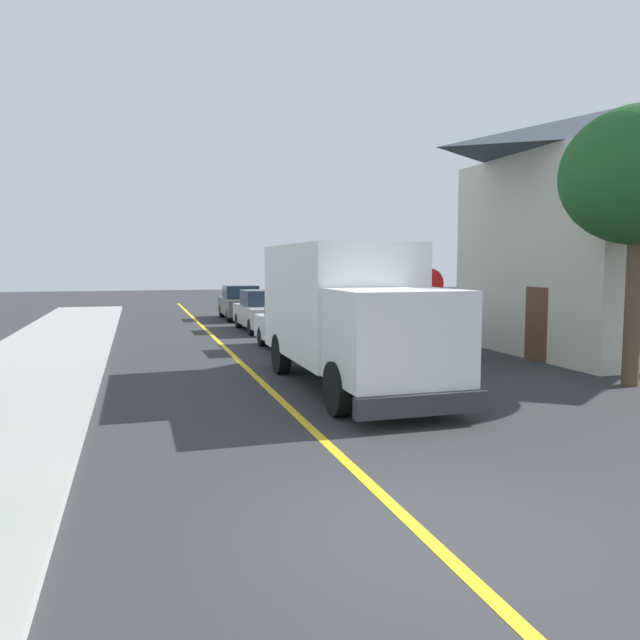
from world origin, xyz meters
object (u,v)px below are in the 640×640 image
at_px(street_tree_far_side, 639,177).
at_px(parked_car_mid, 263,312).
at_px(box_truck, 347,308).
at_px(parked_car_near, 296,326).
at_px(parked_van_across, 410,329).
at_px(stop_sign, 430,299).
at_px(parked_car_far, 241,303).

bearing_deg(street_tree_far_side, parked_car_mid, 112.70).
height_order(box_truck, parked_car_near, box_truck).
xyz_separation_m(parked_car_mid, parked_van_across, (2.96, -7.78, 0.00)).
bearing_deg(parked_car_near, parked_car_mid, 88.60).
xyz_separation_m(parked_car_near, stop_sign, (2.35, -4.61, 1.06)).
bearing_deg(parked_car_near, stop_sign, -62.99).
bearing_deg(parked_car_far, parked_van_across, -77.44).
xyz_separation_m(box_truck, parked_car_near, (0.33, 5.85, -0.97)).
bearing_deg(parked_van_across, parked_car_near, 149.47).
xyz_separation_m(box_truck, parked_car_mid, (0.48, 11.80, -0.97)).
distance_m(box_truck, parked_car_mid, 11.85).
xyz_separation_m(parked_car_near, parked_van_across, (3.11, -1.83, 0.00)).
height_order(parked_car_far, parked_van_across, same).
height_order(box_truck, parked_car_far, box_truck).
xyz_separation_m(stop_sign, street_tree_far_side, (3.50, -3.07, 2.81)).
xyz_separation_m(box_truck, street_tree_far_side, (6.18, -1.83, 2.90)).
height_order(parked_car_mid, street_tree_far_side, street_tree_far_side).
bearing_deg(stop_sign, box_truck, -155.14).
relative_size(parked_car_far, street_tree_far_side, 0.71).
distance_m(parked_car_near, stop_sign, 5.28).
height_order(box_truck, street_tree_far_side, street_tree_far_side).
height_order(parked_car_mid, parked_car_far, same).
bearing_deg(street_tree_far_side, box_truck, 163.53).
bearing_deg(stop_sign, parked_van_across, 74.77).
xyz_separation_m(parked_car_near, parked_car_far, (0.13, 11.52, 0.00)).
relative_size(parked_car_near, parked_car_far, 1.01).
bearing_deg(parked_car_near, parked_car_far, 89.34).
xyz_separation_m(parked_car_near, parked_car_mid, (0.15, 5.95, 0.00)).
height_order(parked_car_near, street_tree_far_side, street_tree_far_side).
xyz_separation_m(parked_van_across, street_tree_far_side, (2.74, -5.85, 3.87)).
bearing_deg(parked_car_near, parked_van_across, -30.53).
bearing_deg(parked_car_far, parked_car_mid, -89.86).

